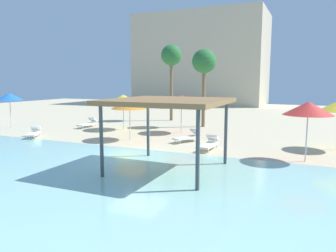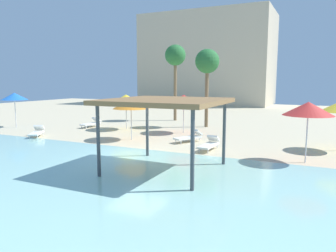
% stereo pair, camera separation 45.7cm
% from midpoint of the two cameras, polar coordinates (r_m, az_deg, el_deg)
% --- Properties ---
extents(ground_plane, '(80.00, 80.00, 0.00)m').
position_cam_midpoint_polar(ground_plane, '(15.88, -4.55, -5.41)').
color(ground_plane, beige).
extents(lagoon_water, '(44.00, 13.50, 0.04)m').
position_cam_midpoint_polar(lagoon_water, '(11.79, -17.59, -10.42)').
color(lagoon_water, '#99D1C6').
rests_on(lagoon_water, ground).
extents(shade_pavilion, '(4.51, 4.51, 2.95)m').
position_cam_midpoint_polar(shade_pavilion, '(12.96, 0.57, 4.02)').
color(shade_pavilion, '#42474C').
rests_on(shade_pavilion, ground).
extents(beach_umbrella_blue_2, '(2.01, 2.01, 2.74)m').
position_cam_midpoint_polar(beach_umbrella_blue_2, '(28.10, -25.04, 4.75)').
color(beach_umbrella_blue_2, silver).
rests_on(beach_umbrella_blue_2, ground).
extents(beach_umbrella_orange_3, '(2.28, 2.28, 2.58)m').
position_cam_midpoint_polar(beach_umbrella_orange_3, '(20.17, -5.89, 3.94)').
color(beach_umbrella_orange_3, silver).
rests_on(beach_umbrella_orange_3, ground).
extents(beach_umbrella_yellow_4, '(2.49, 2.49, 2.65)m').
position_cam_midpoint_polar(beach_umbrella_yellow_4, '(24.57, -6.89, 4.73)').
color(beach_umbrella_yellow_4, silver).
rests_on(beach_umbrella_yellow_4, ground).
extents(beach_umbrella_red_5, '(2.21, 2.21, 2.75)m').
position_cam_midpoint_polar(beach_umbrella_red_5, '(15.69, 24.26, 2.80)').
color(beach_umbrella_red_5, silver).
rests_on(beach_umbrella_red_5, ground).
extents(beach_umbrella_red_6, '(2.37, 2.37, 2.70)m').
position_cam_midpoint_polar(beach_umbrella_red_6, '(22.77, 3.35, 4.69)').
color(beach_umbrella_red_6, silver).
rests_on(beach_umbrella_red_6, ground).
extents(lounge_chair_1, '(0.73, 1.93, 0.74)m').
position_cam_midpoint_polar(lounge_chair_1, '(26.52, -12.81, 0.54)').
color(lounge_chair_1, white).
rests_on(lounge_chair_1, ground).
extents(lounge_chair_2, '(1.53, 1.92, 0.74)m').
position_cam_midpoint_polar(lounge_chair_2, '(22.90, -21.57, -0.98)').
color(lounge_chair_2, white).
rests_on(lounge_chair_2, ground).
extents(lounge_chair_3, '(1.42, 1.96, 0.74)m').
position_cam_midpoint_polar(lounge_chair_3, '(19.62, 4.55, -1.85)').
color(lounge_chair_3, white).
rests_on(lounge_chair_3, ground).
extents(lounge_chair_4, '(0.66, 1.92, 0.74)m').
position_cam_midpoint_polar(lounge_chair_4, '(17.47, 8.10, -3.12)').
color(lounge_chair_4, white).
rests_on(lounge_chair_4, ground).
extents(palm_tree_0, '(1.90, 1.90, 6.95)m').
position_cam_midpoint_polar(palm_tree_0, '(30.19, 1.74, 12.02)').
color(palm_tree_0, brown).
rests_on(palm_tree_0, ground).
extents(palm_tree_1, '(1.90, 1.90, 6.14)m').
position_cam_midpoint_polar(palm_tree_1, '(25.98, 7.43, 10.94)').
color(palm_tree_1, brown).
rests_on(palm_tree_1, ground).
extents(hotel_block_0, '(20.11, 10.81, 14.04)m').
position_cam_midpoint_polar(hotel_block_0, '(53.64, 7.29, 11.47)').
color(hotel_block_0, beige).
rests_on(hotel_block_0, ground).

